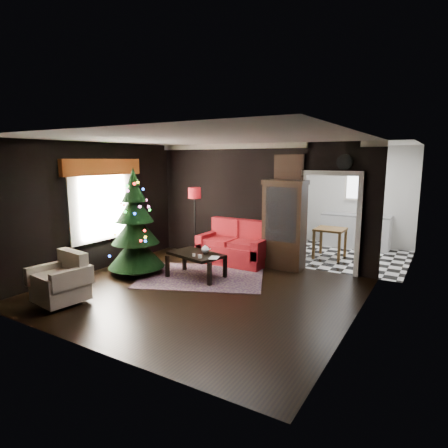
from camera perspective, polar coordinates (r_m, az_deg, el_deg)
The scene contains 26 objects.
floor at distance 7.14m, azimuth -3.77°, elevation -10.21°, with size 5.50×5.50×0.00m, color black.
ceiling at distance 6.72m, azimuth -4.04°, elevation 12.86°, with size 5.50×5.50×0.00m, color white.
wall_back at distance 8.94m, azimuth 5.27°, elevation 3.08°, with size 5.50×5.50×0.00m, color black.
wall_front at distance 4.98m, azimuth -20.52°, elevation -2.88°, with size 5.50×5.50×0.00m, color black.
wall_left at distance 8.64m, azimuth -19.09°, elevation 2.35°, with size 5.50×5.50×0.00m, color black.
wall_right at distance 5.71m, azimuth 19.45°, elevation -1.25°, with size 5.50×5.50×0.00m, color black.
doorway at distance 8.40m, azimuth 15.74°, elevation -0.09°, with size 1.10×0.10×2.10m, color silver, non-canonical shape.
left_window at distance 8.73m, azimuth -17.93°, elevation 2.82°, with size 0.05×1.60×1.40m, color white.
valance at distance 8.62m, azimuth -17.87°, elevation 8.21°, with size 0.12×2.10×0.35m, color #8B3C14.
kitchen_floor at distance 10.04m, azimuth 17.73°, elevation -4.73°, with size 3.00×3.00×0.00m, color white.
kitchen_window at distance 11.19m, azimuth 19.90°, elevation 5.43°, with size 0.70×0.06×0.70m, color white.
rug at distance 7.99m, azimuth -3.37°, elevation -7.95°, with size 2.53×1.84×0.01m, color #412F39.
loveseat at distance 8.87m, azimuth 1.59°, elevation -2.83°, with size 1.70×0.90×1.00m, color maroon, non-canonical shape.
curio_cabinet at distance 8.50m, azimuth 9.12°, elevation -0.42°, with size 0.90×0.45×1.90m, color black, non-canonical shape.
floor_lamp at distance 8.99m, azimuth -4.42°, elevation -0.54°, with size 0.32×0.32×1.91m, color black, non-canonical shape.
christmas_tree at distance 8.20m, azimuth -13.31°, elevation -0.22°, with size 1.20×1.20×2.29m, color #12341A, non-canonical shape.
armchair at distance 7.02m, azimuth -23.65°, elevation -7.41°, with size 0.78×0.78×0.80m, color tan, non-canonical shape.
coffee_table at distance 7.87m, azimuth -4.25°, elevation -6.23°, with size 1.14×0.68×0.51m, color black, non-canonical shape.
teapot at distance 7.76m, azimuth -2.87°, elevation -3.86°, with size 0.18×0.18×0.17m, color white, non-canonical shape.
cup_a at distance 7.57m, azimuth -4.60°, elevation -4.68°, with size 0.06×0.06×0.05m, color white.
cup_b at distance 7.42m, azimuth -3.67°, elevation -4.92°, with size 0.08×0.08×0.06m, color white.
book at distance 7.39m, azimuth -2.16°, elevation -4.26°, with size 0.18×0.02×0.24m, color tan.
wall_clock at distance 8.18m, azimuth 17.80°, elevation 8.92°, with size 0.32×0.32×0.06m, color white.
painting at distance 8.54m, azimuth 9.82°, elevation 8.39°, with size 0.62×0.05×0.52m, color #A9704A.
kitchen_counter at distance 11.10m, azimuth 19.28°, elevation -1.08°, with size 1.80×0.60×0.90m, color silver.
kitchen_table at distance 9.74m, azimuth 15.72°, elevation -2.81°, with size 0.70×0.70×0.75m, color #533918, non-canonical shape.
Camera 1 is at (3.82, -5.51, 2.44)m, focal length 30.17 mm.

